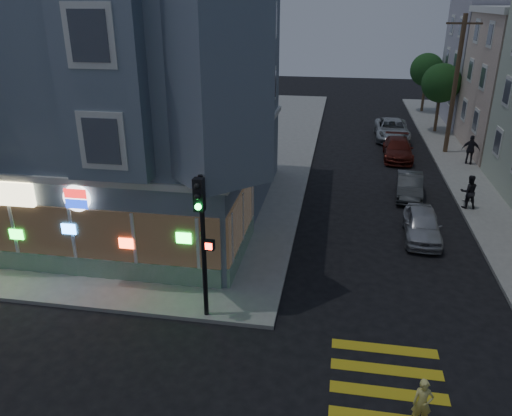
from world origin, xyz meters
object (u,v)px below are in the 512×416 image
(street_tree_far, at_px, (427,70))
(parked_car_b, at_px, (409,186))
(street_tree_near, at_px, (441,83))
(traffic_signal, at_px, (202,226))
(fire_hydrant, at_px, (467,199))
(pedestrian_b, at_px, (471,150))
(parked_car_a, at_px, (422,225))
(parked_car_c, at_px, (398,149))
(pedestrian_a, at_px, (469,192))
(running_child, at_px, (422,403))
(parked_car_d, at_px, (392,129))
(utility_pole, at_px, (455,84))

(street_tree_far, height_order, parked_car_b, street_tree_far)
(street_tree_near, relative_size, traffic_signal, 1.07)
(fire_hydrant, bearing_deg, street_tree_far, 87.87)
(pedestrian_b, bearing_deg, street_tree_near, -69.14)
(parked_car_a, relative_size, parked_car_c, 0.84)
(fire_hydrant, bearing_deg, pedestrian_b, 77.33)
(parked_car_c, bearing_deg, parked_car_b, -88.10)
(pedestrian_a, bearing_deg, parked_car_c, -77.46)
(pedestrian_b, bearing_deg, pedestrian_a, 93.16)
(street_tree_near, height_order, parked_car_b, street_tree_near)
(running_child, height_order, parked_car_c, running_child)
(street_tree_far, relative_size, traffic_signal, 1.07)
(parked_car_c, bearing_deg, pedestrian_b, -9.69)
(running_child, height_order, parked_car_d, parked_car_d)
(street_tree_far, bearing_deg, street_tree_near, -90.00)
(pedestrian_a, height_order, parked_car_b, pedestrian_a)
(pedestrian_b, distance_m, traffic_signal, 22.88)
(running_child, xyz_separation_m, pedestrian_b, (5.82, 22.53, 0.41))
(parked_car_d, bearing_deg, running_child, -92.63)
(pedestrian_a, xyz_separation_m, parked_car_d, (-2.70, 13.81, -0.27))
(street_tree_far, height_order, traffic_signal, street_tree_far)
(pedestrian_a, bearing_deg, parked_car_a, 49.25)
(parked_car_a, height_order, fire_hydrant, parked_car_a)
(fire_hydrant, bearing_deg, utility_pole, 86.09)
(parked_car_c, relative_size, traffic_signal, 0.93)
(pedestrian_b, bearing_deg, parked_car_a, 84.56)
(parked_car_b, height_order, fire_hydrant, parked_car_b)
(utility_pole, height_order, pedestrian_a, utility_pole)
(utility_pole, height_order, parked_car_b, utility_pole)
(pedestrian_a, relative_size, parked_car_a, 0.45)
(utility_pole, bearing_deg, parked_car_d, 134.87)
(utility_pole, xyz_separation_m, parked_car_d, (-3.40, 3.42, -4.05))
(parked_car_c, bearing_deg, parked_car_a, -88.10)
(parked_car_a, distance_m, fire_hydrant, 4.73)
(running_child, bearing_deg, street_tree_near, 80.26)
(utility_pole, height_order, traffic_signal, utility_pole)
(parked_car_c, height_order, fire_hydrant, parked_car_c)
(street_tree_far, height_order, pedestrian_b, street_tree_far)
(parked_car_c, distance_m, parked_car_d, 5.20)
(street_tree_near, xyz_separation_m, parked_car_c, (-3.60, -7.78, -3.27))
(utility_pole, height_order, running_child, utility_pole)
(utility_pole, relative_size, street_tree_near, 1.70)
(parked_car_c, height_order, traffic_signal, traffic_signal)
(street_tree_near, relative_size, parked_car_d, 0.98)
(pedestrian_a, distance_m, parked_car_c, 9.03)
(pedestrian_a, height_order, parked_car_c, pedestrian_a)
(running_child, relative_size, pedestrian_a, 0.79)
(street_tree_near, height_order, parked_car_d, street_tree_near)
(pedestrian_b, relative_size, parked_car_b, 0.49)
(pedestrian_a, height_order, parked_car_a, pedestrian_a)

